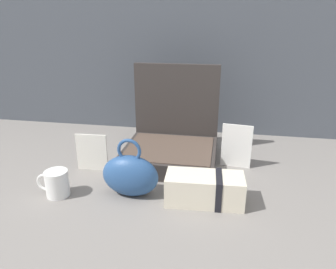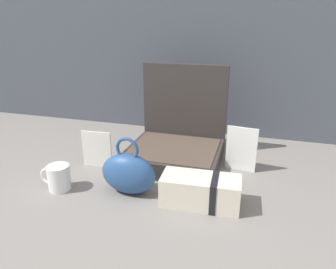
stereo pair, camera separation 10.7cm
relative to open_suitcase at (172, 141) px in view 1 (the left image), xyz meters
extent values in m
plane|color=slate|center=(0.04, -0.19, -0.08)|extent=(6.00, 6.00, 0.00)
cube|color=#332D2B|center=(0.00, -0.05, -0.05)|extent=(0.37, 0.32, 0.07)
cube|color=#4C3D33|center=(0.00, -0.05, -0.01)|extent=(0.34, 0.29, 0.00)
cube|color=#332D2B|center=(0.00, 0.12, 0.11)|extent=(0.37, 0.02, 0.38)
ellipsoid|color=#284C7F|center=(-0.09, -0.31, -0.01)|extent=(0.20, 0.10, 0.14)
torus|color=#284C7F|center=(-0.09, -0.31, 0.08)|extent=(0.08, 0.01, 0.08)
cube|color=beige|center=(0.16, -0.31, -0.03)|extent=(0.26, 0.12, 0.10)
cube|color=black|center=(0.20, -0.31, -0.03)|extent=(0.03, 0.12, 0.10)
cylinder|color=white|center=(-0.33, -0.36, -0.04)|extent=(0.08, 0.08, 0.09)
torus|color=white|center=(-0.37, -0.36, -0.04)|extent=(0.06, 0.01, 0.06)
cube|color=white|center=(0.27, -0.03, 0.01)|extent=(0.12, 0.02, 0.18)
cube|color=white|center=(-0.29, -0.16, -0.01)|extent=(0.12, 0.01, 0.15)
camera|label=1|loc=(0.20, -1.20, 0.49)|focal=33.37mm
camera|label=2|loc=(0.30, -1.18, 0.49)|focal=33.37mm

